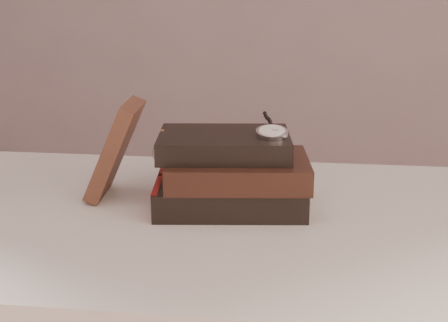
# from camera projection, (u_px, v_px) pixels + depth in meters

# --- Properties ---
(table) EXTENTS (1.00, 0.60, 0.75)m
(table) POSITION_uv_depth(u_px,v_px,m) (218.00, 269.00, 1.00)
(table) COLOR silver
(table) RESTS_ON ground
(book_stack) EXTENTS (0.26, 0.19, 0.12)m
(book_stack) POSITION_uv_depth(u_px,v_px,m) (231.00, 173.00, 0.99)
(book_stack) COLOR black
(book_stack) RESTS_ON table
(journal) EXTENTS (0.10, 0.11, 0.16)m
(journal) POSITION_uv_depth(u_px,v_px,m) (115.00, 149.00, 1.03)
(journal) COLOR #3B1F16
(journal) RESTS_ON table
(pocket_watch) EXTENTS (0.05, 0.15, 0.02)m
(pocket_watch) POSITION_uv_depth(u_px,v_px,m) (272.00, 132.00, 0.96)
(pocket_watch) COLOR silver
(pocket_watch) RESTS_ON book_stack
(eyeglasses) EXTENTS (0.11, 0.12, 0.05)m
(eyeglasses) POSITION_uv_depth(u_px,v_px,m) (182.00, 152.00, 1.06)
(eyeglasses) COLOR silver
(eyeglasses) RESTS_ON book_stack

